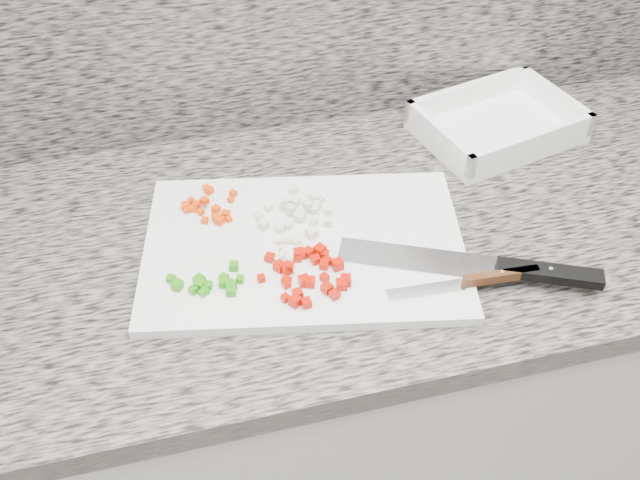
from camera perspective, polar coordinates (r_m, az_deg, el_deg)
The scene contains 11 objects.
cabinet at distance 1.50m, azimuth 1.06°, elevation -12.10°, with size 3.92×0.62×0.86m, color silver.
countertop at distance 1.16m, azimuth 1.35°, elevation 0.52°, with size 3.96×0.64×0.04m, color #6A655D.
cutting_board at distance 1.09m, azimuth -1.27°, elevation -0.54°, with size 0.49×0.32×0.02m, color white.
carrot_pile at distance 1.15m, azimuth -8.85°, elevation 2.61°, with size 0.09×0.10×0.02m.
onion_pile at distance 1.13m, azimuth -1.71°, elevation 2.31°, with size 0.12×0.13×0.02m.
green_pepper_pile at distance 1.03m, azimuth -8.79°, elevation -3.41°, with size 0.11×0.06×0.01m.
red_pepper_pile at distance 1.03m, azimuth -0.86°, elevation -2.71°, with size 0.13×0.12×0.02m.
garlic_pile at distance 1.08m, azimuth -2.46°, elevation -0.50°, with size 0.06×0.05×0.01m.
chef_knife at distance 1.08m, azimuth 14.42°, elevation -2.21°, with size 0.37×0.20×0.02m.
paring_knife at distance 1.05m, azimuth 12.83°, elevation -3.12°, with size 0.23×0.03×0.02m.
tray at distance 1.36m, azimuth 13.99°, elevation 8.88°, with size 0.32×0.26×0.06m.
Camera 1 is at (-0.23, 0.63, 1.67)m, focal length 40.00 mm.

